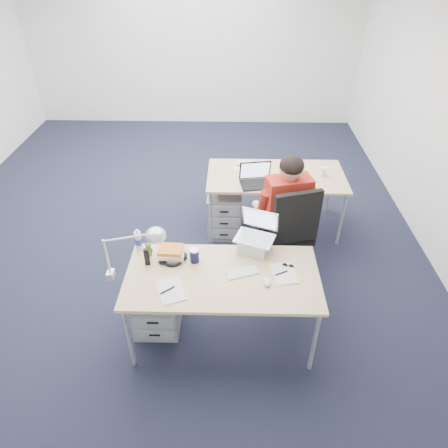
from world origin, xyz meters
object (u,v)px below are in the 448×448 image
object	(u,v)px
desk_far	(276,178)
drawer_pedestal_far	(225,211)
book_stack	(171,253)
far_cup	(323,171)
can_koozie	(194,255)
dark_laptop	(257,175)
seated_person	(281,210)
sunglasses	(288,266)
cordless_phone	(147,257)
drawer_pedestal_near	(158,301)
wireless_keyboard	(242,272)
office_chair	(283,249)
computer_mouse	(267,282)
headphones	(173,258)
water_bottle	(138,239)
silver_laptop	(255,234)
bear_figurine	(149,249)
desk_near	(222,280)
desk_lamp	(126,253)

from	to	relation	value
desk_far	drawer_pedestal_far	bearing A→B (deg)	-170.16
book_stack	far_cup	xyz separation A→B (m)	(1.56, 1.50, 0.00)
can_koozie	dark_laptop	world-z (taller)	dark_laptop
seated_person	sunglasses	distance (m)	0.93
desk_far	cordless_phone	distance (m)	2.00
drawer_pedestal_near	wireless_keyboard	size ratio (longest dim) A/B	2.13
office_chair	computer_mouse	xyz separation A→B (m)	(-0.26, -0.95, 0.43)
headphones	office_chair	bearing A→B (deg)	13.80
desk_far	water_bottle	world-z (taller)	water_bottle
desk_far	book_stack	world-z (taller)	book_stack
drawer_pedestal_far	dark_laptop	xyz separation A→B (m)	(0.36, -0.14, 0.58)
sunglasses	computer_mouse	bearing A→B (deg)	-116.77
headphones	sunglasses	distance (m)	0.98
silver_laptop	headphones	size ratio (longest dim) A/B	1.39
headphones	bear_figurine	xyz separation A→B (m)	(-0.22, 0.07, 0.05)
can_koozie	far_cup	world-z (taller)	can_koozie
drawer_pedestal_far	headphones	xyz separation A→B (m)	(-0.41, -1.43, 0.48)
silver_laptop	can_koozie	size ratio (longest dim) A/B	2.71
water_bottle	cordless_phone	world-z (taller)	water_bottle
desk_far	book_stack	distance (m)	1.82
drawer_pedestal_near	book_stack	bearing A→B (deg)	29.96
wireless_keyboard	can_koozie	world-z (taller)	can_koozie
office_chair	book_stack	size ratio (longest dim) A/B	5.06
silver_laptop	far_cup	world-z (taller)	silver_laptop
computer_mouse	sunglasses	world-z (taller)	computer_mouse
office_chair	bear_figurine	xyz separation A→B (m)	(-1.27, -0.61, 0.48)
computer_mouse	water_bottle	bearing A→B (deg)	152.16
drawer_pedestal_far	sunglasses	distance (m)	1.66
silver_laptop	office_chair	bearing A→B (deg)	76.77
water_bottle	book_stack	bearing A→B (deg)	-21.59
seated_person	bear_figurine	bearing A→B (deg)	-160.70
desk_near	office_chair	world-z (taller)	office_chair
computer_mouse	far_cup	world-z (taller)	far_cup
seated_person	sunglasses	xyz separation A→B (m)	(-0.03, -0.93, 0.06)
drawer_pedestal_far	silver_laptop	xyz separation A→B (m)	(0.29, -1.27, 0.63)
wireless_keyboard	far_cup	distance (m)	1.93
office_chair	wireless_keyboard	world-z (taller)	office_chair
cordless_phone	drawer_pedestal_near	bearing A→B (deg)	-0.76
bear_figurine	sunglasses	size ratio (longest dim) A/B	1.33
cordless_phone	sunglasses	distance (m)	1.19
drawer_pedestal_near	far_cup	world-z (taller)	far_cup
book_stack	sunglasses	distance (m)	1.00
silver_laptop	desk_lamp	size ratio (longest dim) A/B	0.66
desk_near	silver_laptop	xyz separation A→B (m)	(0.27, 0.34, 0.22)
water_bottle	bear_figurine	distance (m)	0.14
computer_mouse	can_koozie	xyz separation A→B (m)	(-0.60, 0.26, 0.05)
office_chair	desk_far	bearing A→B (deg)	76.20
drawer_pedestal_near	bear_figurine	xyz separation A→B (m)	(-0.05, 0.12, 0.52)
wireless_keyboard	book_stack	xyz separation A→B (m)	(-0.61, 0.18, 0.04)
silver_laptop	dark_laptop	distance (m)	1.13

